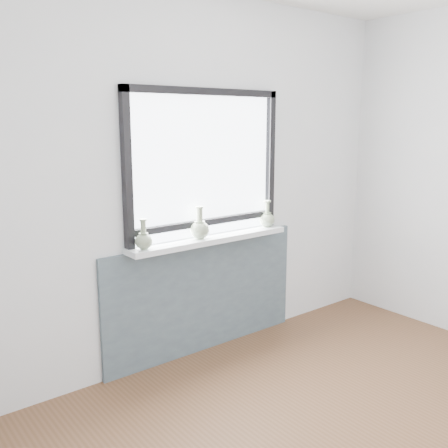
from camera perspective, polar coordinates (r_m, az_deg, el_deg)
back_wall at (r=3.64m, az=-2.54°, el=4.98°), size 3.60×0.02×2.60m
apron_panel at (r=3.82m, az=-2.15°, el=-8.15°), size 1.70×0.03×0.86m
windowsill at (r=3.63m, az=-1.56°, el=-1.76°), size 1.32×0.18×0.04m
window at (r=3.60m, az=-2.21°, el=7.16°), size 1.30×0.06×1.05m
vase_a at (r=3.30m, az=-9.16°, el=-1.78°), size 0.12×0.12×0.20m
vase_b at (r=3.55m, az=-2.79°, el=-0.49°), size 0.14×0.14×0.23m
vase_c at (r=3.97m, az=4.94°, el=0.62°), size 0.12×0.12×0.21m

